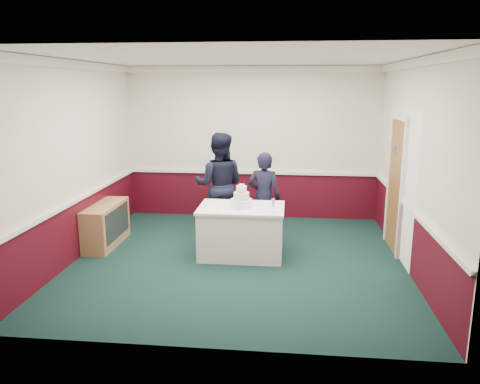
# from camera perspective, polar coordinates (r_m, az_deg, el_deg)

# --- Properties ---
(ground) EXTENTS (5.00, 5.00, 0.00)m
(ground) POSITION_cam_1_polar(r_m,az_deg,el_deg) (7.28, -0.22, -8.29)
(ground) COLOR #112B27
(ground) RESTS_ON ground
(room_shell) EXTENTS (5.00, 5.00, 3.00)m
(room_shell) POSITION_cam_1_polar(r_m,az_deg,el_deg) (7.42, 0.89, 7.75)
(room_shell) COLOR silver
(room_shell) RESTS_ON ground
(sideboard) EXTENTS (0.41, 1.20, 0.70)m
(sideboard) POSITION_cam_1_polar(r_m,az_deg,el_deg) (8.15, -16.01, -3.87)
(sideboard) COLOR #A17A4E
(sideboard) RESTS_ON ground
(cake_table) EXTENTS (1.32, 0.92, 0.79)m
(cake_table) POSITION_cam_1_polar(r_m,az_deg,el_deg) (7.36, 0.17, -4.74)
(cake_table) COLOR white
(cake_table) RESTS_ON ground
(wedding_cake) EXTENTS (0.35, 0.35, 0.36)m
(wedding_cake) POSITION_cam_1_polar(r_m,az_deg,el_deg) (7.23, 0.17, -0.96)
(wedding_cake) COLOR white
(wedding_cake) RESTS_ON cake_table
(cake_knife) EXTENTS (0.03, 0.22, 0.00)m
(cake_knife) POSITION_cam_1_polar(r_m,az_deg,el_deg) (7.06, -0.24, -2.19)
(cake_knife) COLOR silver
(cake_knife) RESTS_ON cake_table
(champagne_flute) EXTENTS (0.05, 0.05, 0.21)m
(champagne_flute) POSITION_cam_1_polar(r_m,az_deg,el_deg) (6.91, 4.06, -1.39)
(champagne_flute) COLOR silver
(champagne_flute) RESTS_ON cake_table
(person_man) EXTENTS (0.91, 0.71, 1.84)m
(person_man) POSITION_cam_1_polar(r_m,az_deg,el_deg) (8.22, -2.55, 0.87)
(person_man) COLOR black
(person_man) RESTS_ON ground
(person_woman) EXTENTS (0.62, 0.46, 1.55)m
(person_woman) POSITION_cam_1_polar(r_m,az_deg,el_deg) (7.93, 2.94, -0.66)
(person_woman) COLOR black
(person_woman) RESTS_ON ground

